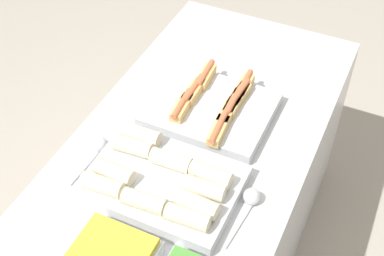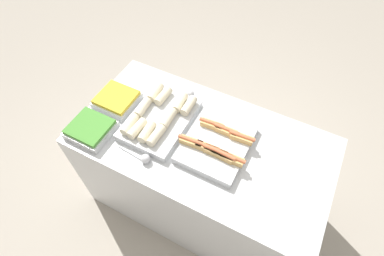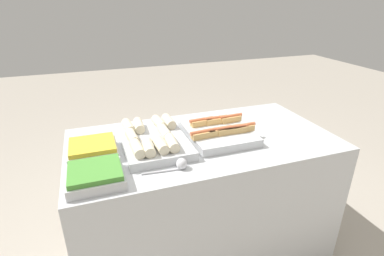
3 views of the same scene
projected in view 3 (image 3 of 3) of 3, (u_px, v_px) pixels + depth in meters
The scene contains 8 objects.
ground_plane at pixel (201, 247), 2.16m from camera, with size 12.00×12.00×0.00m, color #ADA393.
counter at pixel (202, 198), 1.98m from camera, with size 1.58×0.83×0.87m.
tray_hotdogs at pixel (219, 131), 1.82m from camera, with size 0.41×0.45×0.10m.
tray_wraps at pixel (153, 140), 1.70m from camera, with size 0.35×0.50×0.11m.
tray_side_front at pixel (96, 175), 1.37m from camera, with size 0.25×0.24×0.07m.
tray_side_back at pixel (93, 149), 1.60m from camera, with size 0.25×0.24×0.07m.
serving_spoon_near at pixel (180, 164), 1.48m from camera, with size 0.23×0.06×0.06m.
serving_spoon_far at pixel (153, 122), 1.97m from camera, with size 0.21×0.06×0.06m.
Camera 3 is at (-0.60, -1.51, 1.66)m, focal length 28.00 mm.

